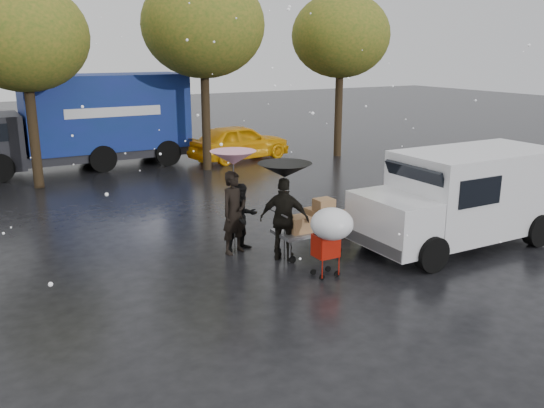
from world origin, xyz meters
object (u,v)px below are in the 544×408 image
person_black (284,219)px  yellow_taxi (239,142)px  shopping_cart (331,228)px  vendor_cart (312,222)px  blue_truck (84,122)px  white_van (463,196)px  person_pink (234,213)px

person_black → yellow_taxi: person_black is taller
shopping_cart → yellow_taxi: yellow_taxi is taller
vendor_cart → yellow_taxi: bearing=72.2°
person_black → blue_truck: blue_truck is taller
white_van → person_black: bearing=164.7°
person_pink → shopping_cart: (1.00, -2.29, 0.13)m
vendor_cart → yellow_taxi: (3.50, 10.92, 0.01)m
person_black → blue_truck: size_ratio=0.22×
shopping_cart → blue_truck: 13.85m
person_pink → vendor_cart: size_ratio=1.23×
person_pink → vendor_cart: 1.73m
white_van → person_pink: bearing=157.2°
blue_truck → yellow_taxi: blue_truck is taller
shopping_cart → person_black: bearing=100.0°
vendor_cart → shopping_cart: shopping_cart is taller
white_van → blue_truck: 14.62m
person_pink → blue_truck: (-0.84, 11.42, 0.83)m
person_black → blue_truck: bearing=-43.6°
vendor_cart → person_black: bearing=-178.0°
blue_truck → yellow_taxi: 6.07m
shopping_cart → blue_truck: size_ratio=0.18×
vendor_cart → white_van: white_van is taller
white_van → shopping_cart: bearing=-176.2°
person_black → white_van: (4.10, -1.12, 0.25)m
person_pink → white_van: 5.27m
person_black → vendor_cart: 0.74m
vendor_cart → blue_truck: size_ratio=0.18×
blue_truck → white_van: bearing=-67.1°
person_black → yellow_taxi: (4.22, 10.94, -0.17)m
person_black → person_pink: bearing=-11.4°
person_pink → yellow_taxi: person_pink is taller
person_black → shopping_cart: size_ratio=1.24×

